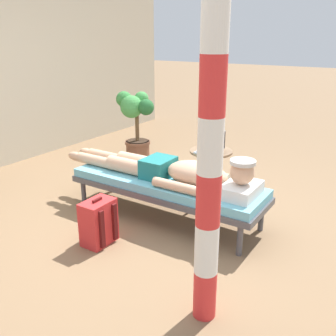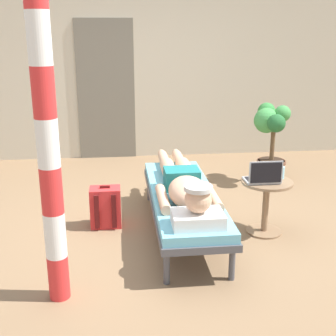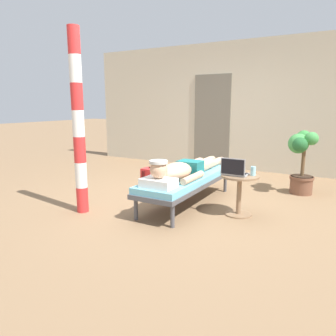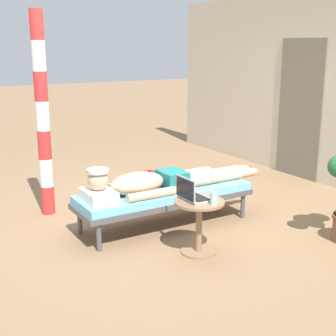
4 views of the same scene
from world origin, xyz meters
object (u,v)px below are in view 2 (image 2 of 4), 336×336
Objects in this scene: side_table at (266,198)px; backpack at (106,207)px; laptop at (263,177)px; potted_plant at (270,138)px; porch_post at (48,143)px; lounge_chair at (183,199)px; person_reclining at (185,185)px; drink_glass at (281,173)px.

backpack is (-1.52, 0.32, -0.16)m from side_table.
side_table reaches higher than backpack.
laptop is 0.73× the size of backpack.
potted_plant is 3.40m from porch_post.
porch_post reaches higher than side_table.
side_table is (0.78, -0.09, 0.01)m from lounge_chair.
backpack is 0.43× the size of potted_plant.
laptop is 0.31× the size of potted_plant.
person_reclining is 2.19× the size of potted_plant.
side_table reaches higher than lounge_chair.
person_reclining is at bearing -175.53° from drink_glass.
laptop is 2.68× the size of drink_glass.
backpack is at bearing 155.36° from person_reclining.
porch_post reaches higher than person_reclining.
person_reclining is 18.75× the size of drink_glass.
person_reclining is at bearing -24.64° from backpack.
lounge_chair is 6.40× the size of laptop.
porch_post is (-0.31, -1.22, 0.97)m from backpack.
lounge_chair is at bearing 90.00° from person_reclining.
drink_glass is at bearing 20.66° from side_table.
side_table is at bearing -11.95° from backpack.
porch_post reaches higher than lounge_chair.
potted_plant reaches higher than drink_glass.
drink_glass is at bearing 4.47° from person_reclining.
drink_glass is at bearing -9.03° from backpack.
porch_post is (-1.78, -0.84, 0.58)m from laptop.
laptop is at bearing -2.76° from person_reclining.
backpack reaches higher than lounge_chair.
backpack is at bearing 168.05° from side_table.
lounge_chair is at bearing -17.64° from backpack.
laptop reaches higher than drink_glass.
porch_post is at bearing -136.98° from lounge_chair.
person_reclining reaches higher than backpack.
side_table is at bearing -159.34° from drink_glass.
drink_glass is at bearing -105.16° from potted_plant.
potted_plant is (0.53, 1.48, 0.21)m from side_table.
porch_post is (-2.37, -2.37, 0.59)m from potted_plant.
lounge_chair is at bearing -133.50° from potted_plant.
drink_glass is 1.47m from potted_plant.
potted_plant is (0.59, 1.53, -0.01)m from laptop.
laptop reaches higher than side_table.
potted_plant is (2.06, 1.15, 0.37)m from backpack.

